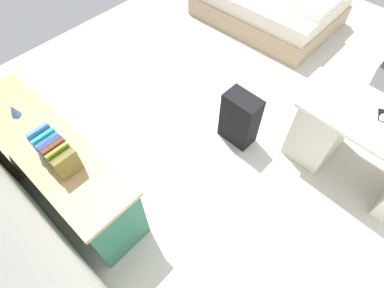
{
  "coord_description": "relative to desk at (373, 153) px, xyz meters",
  "views": [
    {
      "loc": [
        -0.99,
        2.36,
        2.65
      ],
      "look_at": [
        0.01,
        1.29,
        0.6
      ],
      "focal_mm": 28.6,
      "sensor_mm": 36.0,
      "label": 1
    }
  ],
  "objects": [
    {
      "name": "bed",
      "position": [
        2.21,
        -1.64,
        -0.14
      ],
      "size": [
        1.91,
        1.41,
        0.58
      ],
      "color": "tan",
      "rests_on": "ground_plane"
    },
    {
      "name": "cell_phone_by_mouse",
      "position": [
        0.13,
        -0.07,
        0.35
      ],
      "size": [
        0.11,
        0.15,
        0.01
      ],
      "primitive_type": "cube",
      "rotation": [
        0.0,
        0.0,
        0.39
      ],
      "color": "black",
      "rests_on": "desk"
    },
    {
      "name": "computer_mouse",
      "position": [
        0.11,
        -0.04,
        0.36
      ],
      "size": [
        0.06,
        0.1,
        0.03
      ],
      "primitive_type": "ellipsoid",
      "rotation": [
        0.0,
        0.0,
        -0.04
      ],
      "color": "white",
      "rests_on": "desk"
    },
    {
      "name": "suitcase_black",
      "position": [
        1.16,
        0.43,
        -0.09
      ],
      "size": [
        0.36,
        0.23,
        0.59
      ],
      "primitive_type": "cube",
      "rotation": [
        0.0,
        0.0,
        -0.02
      ],
      "color": "black",
      "rests_on": "ground_plane"
    },
    {
      "name": "figurine_small",
      "position": [
        2.34,
        2.0,
        0.42
      ],
      "size": [
        0.08,
        0.08,
        0.11
      ],
      "primitive_type": "cone",
      "color": "#4C7FBF",
      "rests_on": "credenza"
    },
    {
      "name": "desk",
      "position": [
        0.0,
        0.0,
        0.0
      ],
      "size": [
        1.47,
        0.72,
        0.73
      ],
      "color": "silver",
      "rests_on": "ground_plane"
    },
    {
      "name": "wall_back",
      "position": [
        1.14,
        2.38,
        1.0
      ],
      "size": [
        4.45,
        0.1,
        2.75
      ],
      "primitive_type": "cube",
      "color": "silver",
      "rests_on": "ground_plane"
    },
    {
      "name": "ground_plane",
      "position": [
        1.14,
        -0.14,
        -0.38
      ],
      "size": [
        6.03,
        6.03,
        0.0
      ],
      "primitive_type": "plane",
      "color": "beige"
    },
    {
      "name": "book_row",
      "position": [
        1.68,
        2.0,
        0.47
      ],
      "size": [
        0.35,
        0.17,
        0.24
      ],
      "color": "olive",
      "rests_on": "credenza"
    },
    {
      "name": "credenza",
      "position": [
        1.95,
        2.0,
        -0.01
      ],
      "size": [
        1.8,
        0.48,
        0.75
      ],
      "color": "#28664C",
      "rests_on": "ground_plane"
    }
  ]
}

